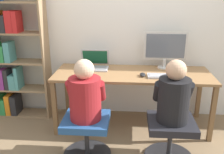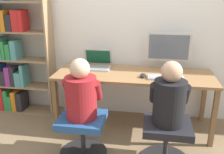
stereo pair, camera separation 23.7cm
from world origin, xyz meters
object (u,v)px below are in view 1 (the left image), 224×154
at_px(desktop_monitor, 165,48).
at_px(laptop, 94,65).
at_px(keyboard, 165,76).
at_px(office_chair_right, 87,135).
at_px(person_at_monitor, 174,95).
at_px(bookshelf, 5,51).
at_px(office_chair_left, 170,138).
at_px(person_at_laptop, 85,94).

distance_m(desktop_monitor, laptop, 0.91).
distance_m(laptop, keyboard, 0.89).
bearing_deg(laptop, office_chair_right, -88.04).
bearing_deg(person_at_monitor, desktop_monitor, 89.09).
bearing_deg(bookshelf, person_at_monitor, -22.49).
bearing_deg(office_chair_left, person_at_monitor, 90.00).
height_order(desktop_monitor, laptop, desktop_monitor).
height_order(office_chair_right, person_at_laptop, person_at_laptop).
relative_size(person_at_monitor, person_at_laptop, 1.01).
relative_size(office_chair_right, person_at_monitor, 0.82).
bearing_deg(office_chair_right, office_chair_left, 1.08).
relative_size(desktop_monitor, laptop, 1.48).
distance_m(laptop, person_at_laptop, 0.82).
bearing_deg(person_at_laptop, office_chair_left, 0.80).
xyz_separation_m(office_chair_right, person_at_laptop, (0.00, 0.00, 0.45)).
bearing_deg(person_at_monitor, keyboard, 91.76).
relative_size(person_at_monitor, bookshelf, 0.32).
relative_size(laptop, person_at_monitor, 0.59).
bearing_deg(office_chair_right, person_at_laptop, 90.00).
bearing_deg(office_chair_right, laptop, 91.96).
xyz_separation_m(laptop, keyboard, (0.85, -0.28, -0.04)).
height_order(keyboard, person_at_monitor, person_at_monitor).
xyz_separation_m(desktop_monitor, person_at_laptop, (-0.85, -0.90, -0.26)).
bearing_deg(desktop_monitor, keyboard, -94.82).
xyz_separation_m(keyboard, bookshelf, (-2.00, 0.31, 0.19)).
bearing_deg(keyboard, person_at_laptop, -146.49).
bearing_deg(person_at_laptop, bookshelf, 144.18).
bearing_deg(office_chair_left, keyboard, 91.75).
distance_m(laptop, person_at_monitor, 1.18).
relative_size(keyboard, person_at_laptop, 0.66).
bearing_deg(laptop, office_chair_left, -43.13).
relative_size(desktop_monitor, office_chair_left, 1.06).
bearing_deg(office_chair_right, desktop_monitor, 46.81).
relative_size(laptop, keyboard, 0.90).
xyz_separation_m(desktop_monitor, person_at_monitor, (-0.01, -0.89, -0.25)).
height_order(laptop, person_at_monitor, person_at_monitor).
bearing_deg(office_chair_left, desktop_monitor, 89.10).
distance_m(laptop, bookshelf, 1.16).
height_order(office_chair_left, person_at_laptop, person_at_laptop).
distance_m(keyboard, office_chair_left, 0.71).
height_order(desktop_monitor, bookshelf, bookshelf).
bearing_deg(desktop_monitor, person_at_laptop, -133.32).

